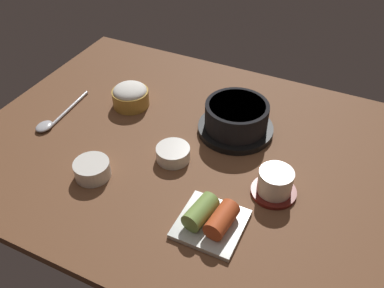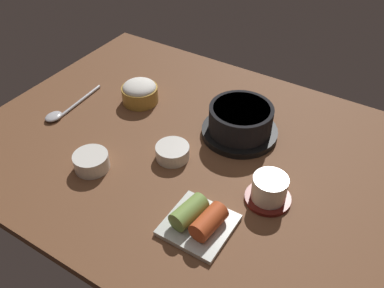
{
  "view_description": "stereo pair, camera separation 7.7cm",
  "coord_description": "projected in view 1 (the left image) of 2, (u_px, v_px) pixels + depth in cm",
  "views": [
    {
      "loc": [
        31.89,
        -64.33,
        64.6
      ],
      "look_at": [
        2.0,
        -2.0,
        5.0
      ],
      "focal_mm": 38.56,
      "sensor_mm": 36.0,
      "label": 1
    },
    {
      "loc": [
        38.68,
        -60.59,
        64.6
      ],
      "look_at": [
        2.0,
        -2.0,
        5.0
      ],
      "focal_mm": 38.56,
      "sensor_mm": 36.0,
      "label": 2
    }
  ],
  "objects": [
    {
      "name": "dining_table",
      "position": [
        188.0,
        150.0,
        0.96
      ],
      "size": [
        100.0,
        76.0,
        2.0
      ],
      "primitive_type": "cube",
      "color": "brown",
      "rests_on": "ground"
    },
    {
      "name": "stone_pot",
      "position": [
        236.0,
        118.0,
        0.97
      ],
      "size": [
        18.05,
        18.05,
        7.72
      ],
      "color": "black",
      "rests_on": "dining_table"
    },
    {
      "name": "rice_bowl",
      "position": [
        130.0,
        95.0,
        1.06
      ],
      "size": [
        9.44,
        9.44,
        5.95
      ],
      "color": "#B78C38",
      "rests_on": "dining_table"
    },
    {
      "name": "tea_cup_with_saucer",
      "position": [
        275.0,
        183.0,
        0.82
      ],
      "size": [
        9.34,
        9.34,
        5.91
      ],
      "color": "maroon",
      "rests_on": "dining_table"
    },
    {
      "name": "banchan_cup_center",
      "position": [
        173.0,
        153.0,
        0.91
      ],
      "size": [
        7.55,
        7.55,
        3.1
      ],
      "color": "white",
      "rests_on": "dining_table"
    },
    {
      "name": "kimchi_plate",
      "position": [
        211.0,
        219.0,
        0.77
      ],
      "size": [
        12.18,
        12.18,
        4.92
      ],
      "color": "silver",
      "rests_on": "dining_table"
    },
    {
      "name": "side_bowl_near",
      "position": [
        92.0,
        169.0,
        0.87
      ],
      "size": [
        7.64,
        7.64,
        3.62
      ],
      "color": "white",
      "rests_on": "dining_table"
    },
    {
      "name": "spoon",
      "position": [
        53.0,
        120.0,
        1.02
      ],
      "size": [
        3.6,
        19.26,
        1.35
      ],
      "color": "#B7B7BC",
      "rests_on": "dining_table"
    }
  ]
}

